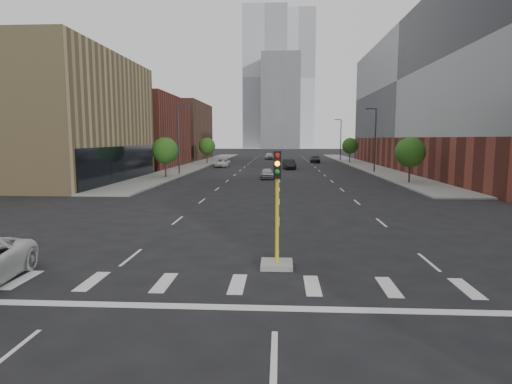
# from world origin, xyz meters

# --- Properties ---
(sidewalk_left_far) EXTENTS (5.00, 92.00, 0.15)m
(sidewalk_left_far) POSITION_xyz_m (-15.00, 74.00, 0.07)
(sidewalk_left_far) COLOR gray
(sidewalk_left_far) RESTS_ON ground
(sidewalk_right_far) EXTENTS (5.00, 92.00, 0.15)m
(sidewalk_right_far) POSITION_xyz_m (15.00, 74.00, 0.07)
(sidewalk_right_far) COLOR gray
(sidewalk_right_far) RESTS_ON ground
(building_left_mid) EXTENTS (20.00, 24.00, 14.00)m
(building_left_mid) POSITION_xyz_m (-27.50, 40.00, 7.00)
(building_left_mid) COLOR tan
(building_left_mid) RESTS_ON ground
(building_left_far_a) EXTENTS (20.00, 22.00, 12.00)m
(building_left_far_a) POSITION_xyz_m (-27.50, 66.00, 6.00)
(building_left_far_a) COLOR brown
(building_left_far_a) RESTS_ON ground
(building_left_far_b) EXTENTS (20.00, 24.00, 13.00)m
(building_left_far_b) POSITION_xyz_m (-27.50, 92.00, 6.50)
(building_left_far_b) COLOR brown
(building_left_far_b) RESTS_ON ground
(building_right_main) EXTENTS (24.00, 70.00, 22.00)m
(building_right_main) POSITION_xyz_m (29.50, 60.00, 11.00)
(building_right_main) COLOR brown
(building_right_main) RESTS_ON ground
(tower_left) EXTENTS (22.00, 22.00, 70.00)m
(tower_left) POSITION_xyz_m (-8.00, 220.00, 35.00)
(tower_left) COLOR #B2B7BC
(tower_left) RESTS_ON ground
(tower_right) EXTENTS (20.00, 20.00, 80.00)m
(tower_right) POSITION_xyz_m (10.00, 260.00, 40.00)
(tower_right) COLOR #B2B7BC
(tower_right) RESTS_ON ground
(tower_mid) EXTENTS (18.00, 18.00, 44.00)m
(tower_mid) POSITION_xyz_m (0.00, 200.00, 22.00)
(tower_mid) COLOR slate
(tower_mid) RESTS_ON ground
(median_traffic_signal) EXTENTS (1.20, 1.20, 4.40)m
(median_traffic_signal) POSITION_xyz_m (0.00, 8.97, 0.97)
(median_traffic_signal) COLOR #999993
(median_traffic_signal) RESTS_ON ground
(streetlight_right_a) EXTENTS (1.60, 0.22, 9.07)m
(streetlight_right_a) POSITION_xyz_m (13.41, 55.00, 5.01)
(streetlight_right_a) COLOR #2D2D30
(streetlight_right_a) RESTS_ON ground
(streetlight_right_b) EXTENTS (1.60, 0.22, 9.07)m
(streetlight_right_b) POSITION_xyz_m (13.41, 90.00, 5.01)
(streetlight_right_b) COLOR #2D2D30
(streetlight_right_b) RESTS_ON ground
(streetlight_left) EXTENTS (1.60, 0.22, 9.07)m
(streetlight_left) POSITION_xyz_m (-13.41, 50.00, 5.01)
(streetlight_left) COLOR #2D2D30
(streetlight_left) RESTS_ON ground
(tree_left_near) EXTENTS (3.20, 3.20, 4.85)m
(tree_left_near) POSITION_xyz_m (-14.00, 45.00, 3.39)
(tree_left_near) COLOR #382619
(tree_left_near) RESTS_ON ground
(tree_left_far) EXTENTS (3.20, 3.20, 4.85)m
(tree_left_far) POSITION_xyz_m (-14.00, 75.00, 3.39)
(tree_left_far) COLOR #382619
(tree_left_far) RESTS_ON ground
(tree_right_near) EXTENTS (3.20, 3.20, 4.85)m
(tree_right_near) POSITION_xyz_m (14.00, 40.00, 3.39)
(tree_right_near) COLOR #382619
(tree_right_near) RESTS_ON ground
(tree_right_far) EXTENTS (3.20, 3.20, 4.85)m
(tree_right_far) POSITION_xyz_m (14.00, 80.00, 3.39)
(tree_right_far) COLOR #382619
(tree_right_far) RESTS_ON ground
(car_near_left) EXTENTS (1.79, 3.99, 1.33)m
(car_near_left) POSITION_xyz_m (-1.50, 44.83, 0.66)
(car_near_left) COLOR #A1A1A5
(car_near_left) RESTS_ON ground
(car_mid_right) EXTENTS (2.21, 4.90, 1.56)m
(car_mid_right) POSITION_xyz_m (1.50, 61.63, 0.78)
(car_mid_right) COLOR black
(car_mid_right) RESTS_ON ground
(car_far_left) EXTENTS (2.37, 5.08, 1.41)m
(car_far_left) POSITION_xyz_m (-9.85, 66.13, 0.70)
(car_far_left) COLOR silver
(car_far_left) RESTS_ON ground
(car_deep_right) EXTENTS (2.46, 5.17, 1.46)m
(car_deep_right) POSITION_xyz_m (7.11, 79.80, 0.73)
(car_deep_right) COLOR #222328
(car_deep_right) RESTS_ON ground
(car_distant) EXTENTS (2.32, 4.81, 1.58)m
(car_distant) POSITION_xyz_m (-2.56, 93.24, 0.79)
(car_distant) COLOR #B4B5B9
(car_distant) RESTS_ON ground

